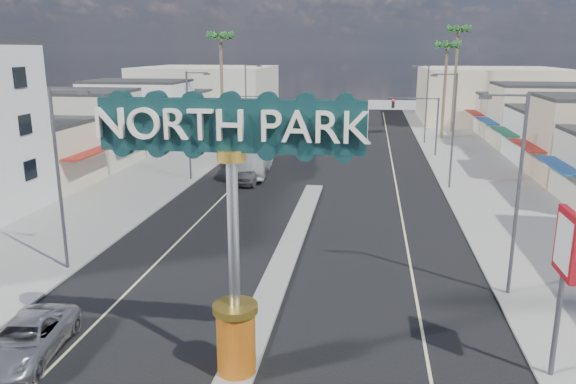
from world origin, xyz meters
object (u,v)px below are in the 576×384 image
(traffic_signal_right, at_px, (419,115))
(palm_right_mid, at_px, (447,50))
(car_parked_left, at_px, (250,172))
(city_bus, at_px, (255,154))
(streetlight_l_mid, at_px, (190,120))
(streetlight_l_near, at_px, (61,171))
(streetlight_l_far, at_px, (247,98))
(gateway_sign, at_px, (233,208))
(palm_left_far, at_px, (221,42))
(streetlight_r_far, at_px, (425,100))
(bank_pylon_sign, at_px, (566,253))
(streetlight_r_mid, at_px, (451,125))
(suv_left, at_px, (26,339))
(streetlight_r_near, at_px, (515,186))
(palm_right_far, at_px, (458,36))
(traffic_signal_left, at_px, (243,112))

(traffic_signal_right, relative_size, palm_right_mid, 0.50)
(car_parked_left, distance_m, city_bus, 4.73)
(streetlight_l_mid, height_order, car_parked_left, streetlight_l_mid)
(streetlight_l_near, relative_size, streetlight_l_far, 1.00)
(streetlight_l_mid, relative_size, palm_right_mid, 0.74)
(gateway_sign, relative_size, city_bus, 0.81)
(traffic_signal_right, xyz_separation_m, palm_left_far, (-22.18, 6.01, 7.22))
(streetlight_r_far, relative_size, bank_pylon_sign, 1.57)
(palm_left_far, bearing_deg, streetlight_l_near, -86.33)
(car_parked_left, bearing_deg, palm_right_mid, 62.18)
(streetlight_r_mid, xyz_separation_m, suv_left, (-18.14, -27.95, -4.37))
(streetlight_l_near, xyz_separation_m, streetlight_l_mid, (0.00, 20.00, 0.00))
(streetlight_l_near, distance_m, palm_right_mid, 51.92)
(streetlight_r_near, relative_size, city_bus, 0.79)
(suv_left, height_order, bank_pylon_sign, bank_pylon_sign)
(streetlight_r_mid, distance_m, palm_right_far, 33.14)
(streetlight_l_far, distance_m, palm_right_mid, 24.41)
(traffic_signal_right, relative_size, streetlight_r_far, 0.67)
(palm_left_far, relative_size, suv_left, 2.62)
(traffic_signal_right, bearing_deg, palm_left_far, 164.85)
(palm_right_mid, relative_size, city_bus, 1.07)
(traffic_signal_left, height_order, streetlight_r_near, streetlight_r_near)
(streetlight_r_near, bearing_deg, streetlight_l_far, 116.42)
(traffic_signal_left, relative_size, palm_right_mid, 0.50)
(palm_right_mid, relative_size, car_parked_left, 2.40)
(streetlight_r_near, xyz_separation_m, streetlight_r_mid, (0.00, 20.00, 0.00))
(traffic_signal_left, bearing_deg, streetlight_l_far, 98.86)
(streetlight_r_near, bearing_deg, streetlight_l_near, 180.00)
(streetlight_r_mid, bearing_deg, palm_right_mid, 84.36)
(palm_right_mid, xyz_separation_m, suv_left, (-20.70, -53.95, -9.91))
(traffic_signal_right, xyz_separation_m, car_parked_left, (-14.68, -14.11, -3.42))
(car_parked_left, distance_m, bank_pylon_sign, 31.16)
(streetlight_l_mid, distance_m, car_parked_left, 6.49)
(traffic_signal_right, xyz_separation_m, palm_right_far, (5.82, 18.01, 8.11))
(palm_right_mid, xyz_separation_m, palm_right_far, (2.00, 6.00, 1.78))
(palm_right_mid, distance_m, palm_right_far, 6.57)
(suv_left, xyz_separation_m, city_bus, (1.71, 32.48, 0.89))
(palm_right_mid, bearing_deg, streetlight_l_far, -170.31)
(streetlight_l_far, bearing_deg, traffic_signal_left, -81.14)
(streetlight_r_far, bearing_deg, palm_right_mid, 57.31)
(streetlight_l_near, relative_size, bank_pylon_sign, 1.57)
(streetlight_r_far, bearing_deg, city_bus, -133.23)
(traffic_signal_left, xyz_separation_m, palm_right_mid, (22.18, 12.01, 6.33))
(palm_right_far, bearing_deg, gateway_sign, -104.03)
(car_parked_left, height_order, city_bus, city_bus)
(traffic_signal_left, distance_m, city_bus, 10.35)
(traffic_signal_left, xyz_separation_m, traffic_signal_right, (18.37, 0.00, 0.00))
(streetlight_l_mid, height_order, streetlight_l_far, same)
(streetlight_r_far, xyz_separation_m, city_bus, (-16.43, -17.47, -3.49))
(traffic_signal_right, relative_size, car_parked_left, 1.19)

